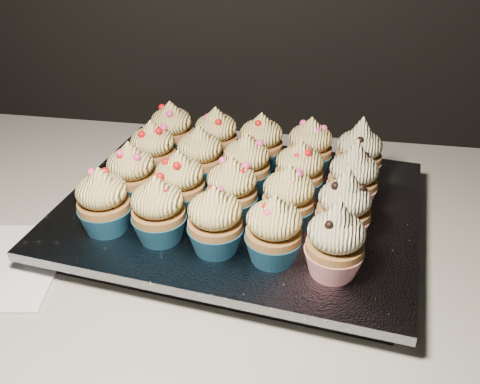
{
  "coord_description": "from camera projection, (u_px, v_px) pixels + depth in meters",
  "views": [
    {
      "loc": [
        0.29,
        1.15,
        1.31
      ],
      "look_at": [
        0.19,
        1.72,
        0.95
      ],
      "focal_mm": 40.0,
      "sensor_mm": 36.0,
      "label": 1
    }
  ],
  "objects": [
    {
      "name": "worktop",
      "position": [
        99.0,
        230.0,
        0.73
      ],
      "size": [
        2.44,
        0.64,
        0.04
      ],
      "primitive_type": "cube",
      "color": "beige",
      "rests_on": "cabinet"
    },
    {
      "name": "baking_tray",
      "position": [
        240.0,
        217.0,
        0.7
      ],
      "size": [
        0.45,
        0.36,
        0.02
      ],
      "primitive_type": "cube",
      "rotation": [
        0.0,
        0.0,
        -0.12
      ],
      "color": "black",
      "rests_on": "worktop"
    },
    {
      "name": "foil_lining",
      "position": [
        240.0,
        206.0,
        0.69
      ],
      "size": [
        0.49,
        0.4,
        0.01
      ],
      "primitive_type": "cube",
      "rotation": [
        0.0,
        0.0,
        -0.12
      ],
      "color": "silver",
      "rests_on": "baking_tray"
    },
    {
      "name": "cupcake_0",
      "position": [
        103.0,
        202.0,
        0.62
      ],
      "size": [
        0.06,
        0.06,
        0.08
      ],
      "color": "navy",
      "rests_on": "foil_lining"
    },
    {
      "name": "cupcake_1",
      "position": [
        158.0,
        211.0,
        0.61
      ],
      "size": [
        0.06,
        0.06,
        0.08
      ],
      "color": "navy",
      "rests_on": "foil_lining"
    },
    {
      "name": "cupcake_2",
      "position": [
        215.0,
        222.0,
        0.59
      ],
      "size": [
        0.06,
        0.06,
        0.08
      ],
      "color": "navy",
      "rests_on": "foil_lining"
    },
    {
      "name": "cupcake_3",
      "position": [
        274.0,
        231.0,
        0.57
      ],
      "size": [
        0.06,
        0.06,
        0.08
      ],
      "color": "navy",
      "rests_on": "foil_lining"
    },
    {
      "name": "cupcake_4",
      "position": [
        335.0,
        242.0,
        0.55
      ],
      "size": [
        0.06,
        0.06,
        0.1
      ],
      "color": "red",
      "rests_on": "foil_lining"
    },
    {
      "name": "cupcake_5",
      "position": [
        132.0,
        174.0,
        0.68
      ],
      "size": [
        0.06,
        0.06,
        0.08
      ],
      "color": "navy",
      "rests_on": "foil_lining"
    },
    {
      "name": "cupcake_6",
      "position": [
        180.0,
        184.0,
        0.66
      ],
      "size": [
        0.06,
        0.06,
        0.08
      ],
      "color": "navy",
      "rests_on": "foil_lining"
    },
    {
      "name": "cupcake_7",
      "position": [
        232.0,
        190.0,
        0.65
      ],
      "size": [
        0.06,
        0.06,
        0.08
      ],
      "color": "navy",
      "rests_on": "foil_lining"
    },
    {
      "name": "cupcake_8",
      "position": [
        288.0,
        199.0,
        0.63
      ],
      "size": [
        0.06,
        0.06,
        0.08
      ],
      "color": "navy",
      "rests_on": "foil_lining"
    },
    {
      "name": "cupcake_9",
      "position": [
        344.0,
        208.0,
        0.61
      ],
      "size": [
        0.06,
        0.06,
        0.1
      ],
      "color": "red",
      "rests_on": "foil_lining"
    },
    {
      "name": "cupcake_10",
      "position": [
        153.0,
        151.0,
        0.73
      ],
      "size": [
        0.06,
        0.06,
        0.08
      ],
      "color": "navy",
      "rests_on": "foil_lining"
    },
    {
      "name": "cupcake_11",
      "position": [
        200.0,
        157.0,
        0.72
      ],
      "size": [
        0.06,
        0.06,
        0.08
      ],
      "color": "navy",
      "rests_on": "foil_lining"
    },
    {
      "name": "cupcake_12",
      "position": [
        246.0,
        165.0,
        0.7
      ],
      "size": [
        0.06,
        0.06,
        0.08
      ],
      "color": "navy",
      "rests_on": "foil_lining"
    },
    {
      "name": "cupcake_13",
      "position": [
        299.0,
        172.0,
        0.68
      ],
      "size": [
        0.06,
        0.06,
        0.08
      ],
      "color": "navy",
      "rests_on": "foil_lining"
    },
    {
      "name": "cupcake_14",
      "position": [
        353.0,
        178.0,
        0.67
      ],
      "size": [
        0.06,
        0.06,
        0.1
      ],
      "color": "red",
      "rests_on": "foil_lining"
    },
    {
      "name": "cupcake_15",
      "position": [
        172.0,
        131.0,
        0.79
      ],
      "size": [
        0.06,
        0.06,
        0.08
      ],
      "color": "navy",
      "rests_on": "foil_lining"
    },
    {
      "name": "cupcake_16",
      "position": [
        216.0,
        137.0,
        0.77
      ],
      "size": [
        0.06,
        0.06,
        0.08
      ],
      "color": "navy",
      "rests_on": "foil_lining"
    },
    {
      "name": "cupcake_17",
      "position": [
        261.0,
        143.0,
        0.75
      ],
      "size": [
        0.06,
        0.06,
        0.08
      ],
      "color": "navy",
      "rests_on": "foil_lining"
    },
    {
      "name": "cupcake_18",
      "position": [
        310.0,
        148.0,
        0.74
      ],
      "size": [
        0.06,
        0.06,
        0.08
      ],
      "color": "navy",
      "rests_on": "foil_lining"
    },
    {
      "name": "cupcake_19",
      "position": [
        359.0,
        154.0,
        0.72
      ],
      "size": [
        0.06,
        0.06,
        0.1
      ],
      "color": "red",
      "rests_on": "foil_lining"
    }
  ]
}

